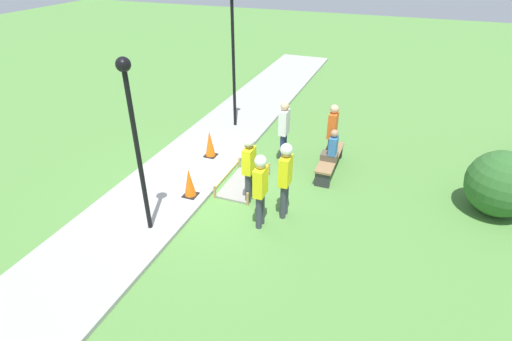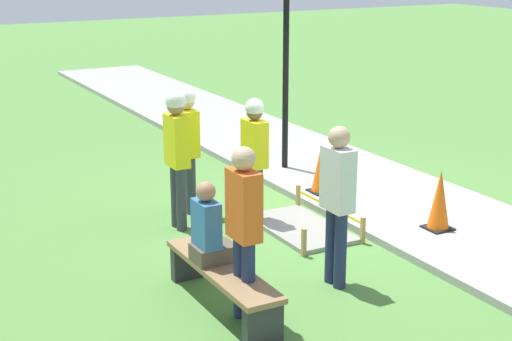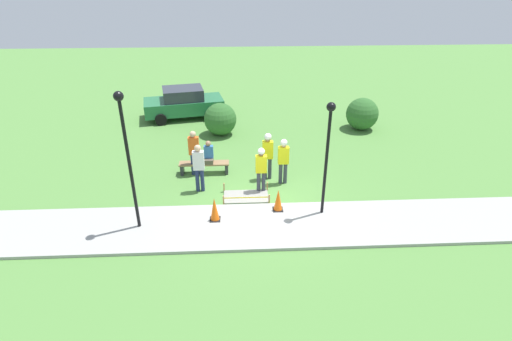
% 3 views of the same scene
% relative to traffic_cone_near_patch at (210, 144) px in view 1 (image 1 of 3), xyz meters
% --- Properties ---
extents(ground_plane, '(60.00, 60.00, 0.00)m').
position_rel_traffic_cone_near_patch_xyz_m(ground_plane, '(1.61, 0.89, -0.50)').
color(ground_plane, '#51843D').
extents(sidewalk, '(28.00, 2.47, 0.10)m').
position_rel_traffic_cone_near_patch_xyz_m(sidewalk, '(1.61, -0.34, -0.45)').
color(sidewalk, '#9E9E99').
rests_on(sidewalk, ground_plane).
extents(wet_concrete_patch, '(1.64, 0.94, 0.36)m').
position_rel_traffic_cone_near_patch_xyz_m(wet_concrete_patch, '(1.04, 1.48, -0.46)').
color(wet_concrete_patch, gray).
rests_on(wet_concrete_patch, ground_plane).
extents(traffic_cone_near_patch, '(0.34, 0.34, 0.81)m').
position_rel_traffic_cone_near_patch_xyz_m(traffic_cone_near_patch, '(0.00, 0.00, 0.00)').
color(traffic_cone_near_patch, black).
rests_on(traffic_cone_near_patch, sidewalk).
extents(traffic_cone_far_patch, '(0.34, 0.34, 0.77)m').
position_rel_traffic_cone_near_patch_xyz_m(traffic_cone_far_patch, '(2.09, 0.48, -0.02)').
color(traffic_cone_far_patch, black).
rests_on(traffic_cone_far_patch, sidewalk).
extents(park_bench, '(1.96, 0.44, 0.47)m').
position_rel_traffic_cone_near_patch_xyz_m(park_bench, '(-0.56, 3.45, -0.16)').
color(park_bench, '#2D2D33').
rests_on(park_bench, ground_plane).
extents(person_seated_on_bench, '(0.36, 0.44, 0.89)m').
position_rel_traffic_cone_near_patch_xyz_m(person_seated_on_bench, '(-0.36, 3.50, 0.32)').
color(person_seated_on_bench, brown).
rests_on(person_seated_on_bench, park_bench).
extents(worker_supervisor, '(0.40, 0.25, 1.75)m').
position_rel_traffic_cone_near_patch_xyz_m(worker_supervisor, '(1.61, 1.88, 0.54)').
color(worker_supervisor, '#383D47').
rests_on(worker_supervisor, ground_plane).
extents(worker_assistant, '(0.40, 0.27, 1.89)m').
position_rel_traffic_cone_near_patch_xyz_m(worker_assistant, '(1.91, 2.88, 0.65)').
color(worker_assistant, '#383D47').
rests_on(worker_assistant, ground_plane).
extents(worker_trainee, '(0.40, 0.26, 1.81)m').
position_rel_traffic_cone_near_patch_xyz_m(worker_trainee, '(2.47, 2.49, 0.59)').
color(worker_trainee, '#383D47').
rests_on(worker_trainee, ground_plane).
extents(bystander_in_orange_shirt, '(0.40, 0.24, 1.84)m').
position_rel_traffic_cone_near_patch_xyz_m(bystander_in_orange_shirt, '(-0.91, 3.37, 0.56)').
color(bystander_in_orange_shirt, navy).
rests_on(bystander_in_orange_shirt, ground_plane).
extents(bystander_in_gray_shirt, '(0.40, 0.24, 1.84)m').
position_rel_traffic_cone_near_patch_xyz_m(bystander_in_gray_shirt, '(-0.62, 2.06, 0.56)').
color(bystander_in_gray_shirt, navy).
rests_on(bystander_in_gray_shirt, ground_plane).
extents(lamppost_near, '(0.28, 0.28, 3.79)m').
position_rel_traffic_cone_near_patch_xyz_m(lamppost_near, '(3.53, 0.26, 2.10)').
color(lamppost_near, black).
rests_on(lamppost_near, sidewalk).
extents(lamppost_far, '(0.28, 0.28, 4.35)m').
position_rel_traffic_cone_near_patch_xyz_m(lamppost_far, '(-2.37, -0.23, 2.41)').
color(lamppost_far, black).
rests_on(lamppost_far, sidewalk).
extents(shrub_rounded_mid, '(1.57, 1.57, 1.57)m').
position_rel_traffic_cone_near_patch_xyz_m(shrub_rounded_mid, '(-0.03, 7.52, 0.29)').
color(shrub_rounded_mid, '#2D6028').
rests_on(shrub_rounded_mid, ground_plane).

